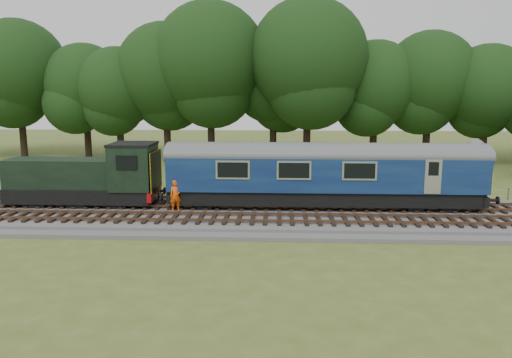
{
  "coord_description": "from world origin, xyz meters",
  "views": [
    {
      "loc": [
        1.37,
        -27.27,
        7.23
      ],
      "look_at": [
        0.04,
        1.4,
        2.0
      ],
      "focal_mm": 35.0,
      "sensor_mm": 36.0,
      "label": 1
    }
  ],
  "objects": [
    {
      "name": "ballast",
      "position": [
        0.0,
        0.0,
        0.17
      ],
      "size": [
        70.0,
        7.0,
        0.35
      ],
      "primitive_type": "cube",
      "color": "#4C4C4F",
      "rests_on": "ground"
    },
    {
      "name": "track_south",
      "position": [
        0.0,
        -1.6,
        0.42
      ],
      "size": [
        67.2,
        2.4,
        0.21
      ],
      "color": "black",
      "rests_on": "ballast"
    },
    {
      "name": "track_north",
      "position": [
        0.0,
        1.4,
        0.42
      ],
      "size": [
        67.2,
        2.4,
        0.21
      ],
      "color": "black",
      "rests_on": "ballast"
    },
    {
      "name": "shunter_loco",
      "position": [
        -9.91,
        1.4,
        1.97
      ],
      "size": [
        8.91,
        2.6,
        3.38
      ],
      "color": "black",
      "rests_on": "ground"
    },
    {
      "name": "fence",
      "position": [
        0.0,
        4.5,
        0.0
      ],
      "size": [
        64.0,
        0.12,
        1.0
      ],
      "primitive_type": null,
      "color": "#6B6054",
      "rests_on": "ground"
    },
    {
      "name": "tree_line",
      "position": [
        0.0,
        22.0,
        0.0
      ],
      "size": [
        70.0,
        8.0,
        18.0
      ],
      "primitive_type": null,
      "color": "black",
      "rests_on": "ground"
    },
    {
      "name": "ground",
      "position": [
        0.0,
        0.0,
        0.0
      ],
      "size": [
        120.0,
        120.0,
        0.0
      ],
      "primitive_type": "plane",
      "color": "#4A5A21",
      "rests_on": "ground"
    },
    {
      "name": "dmu_railcar",
      "position": [
        4.02,
        1.4,
        2.61
      ],
      "size": [
        18.05,
        2.86,
        3.88
      ],
      "color": "black",
      "rests_on": "ground"
    },
    {
      "name": "worker",
      "position": [
        -4.45,
        0.01,
        1.25
      ],
      "size": [
        0.77,
        0.66,
        1.79
      ],
      "primitive_type": "imported",
      "rotation": [
        0.0,
        0.0,
        0.42
      ],
      "color": "#FF5D0D",
      "rests_on": "ballast"
    }
  ]
}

